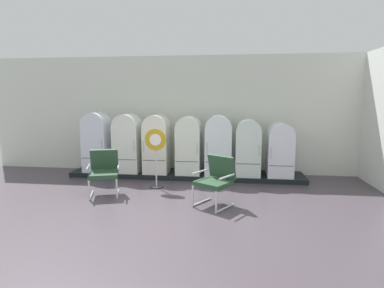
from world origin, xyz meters
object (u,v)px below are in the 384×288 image
(refrigerator_2, at_px, (157,142))
(refrigerator_4, at_px, (219,143))
(refrigerator_3, at_px, (189,143))
(refrigerator_0, at_px, (97,140))
(refrigerator_5, at_px, (248,146))
(refrigerator_6, at_px, (280,148))
(refrigerator_1, at_px, (128,141))
(sign_stand, at_px, (156,158))
(armchair_left, at_px, (104,170))
(armchair_right, at_px, (216,178))

(refrigerator_2, xyz_separation_m, refrigerator_4, (1.64, -0.01, -0.00))
(refrigerator_3, bearing_deg, refrigerator_4, -2.23)
(refrigerator_0, xyz_separation_m, refrigerator_5, (4.05, 0.05, -0.08))
(refrigerator_5, relative_size, refrigerator_6, 1.06)
(refrigerator_1, xyz_separation_m, refrigerator_2, (0.80, -0.01, -0.01))
(refrigerator_3, bearing_deg, refrigerator_1, -179.71)
(refrigerator_2, xyz_separation_m, refrigerator_3, (0.86, 0.02, -0.02))
(refrigerator_2, height_order, sign_stand, refrigerator_2)
(refrigerator_4, distance_m, sign_stand, 1.75)
(refrigerator_2, bearing_deg, armchair_left, -115.89)
(refrigerator_5, bearing_deg, refrigerator_2, -179.49)
(refrigerator_5, bearing_deg, armchair_left, -152.60)
(refrigerator_2, height_order, refrigerator_3, refrigerator_2)
(refrigerator_0, height_order, refrigerator_2, refrigerator_0)
(refrigerator_3, distance_m, armchair_right, 2.24)
(refrigerator_2, relative_size, sign_stand, 1.11)
(refrigerator_5, distance_m, refrigerator_6, 0.81)
(refrigerator_3, xyz_separation_m, sign_stand, (-0.64, -1.03, -0.21))
(refrigerator_1, bearing_deg, refrigerator_0, -177.45)
(refrigerator_4, height_order, armchair_left, refrigerator_4)
(armchair_right, bearing_deg, refrigerator_0, 149.01)
(refrigerator_6, relative_size, armchair_left, 1.39)
(refrigerator_1, height_order, armchair_right, refrigerator_1)
(refrigerator_0, bearing_deg, sign_stand, -27.53)
(refrigerator_2, height_order, refrigerator_4, refrigerator_4)
(refrigerator_3, bearing_deg, sign_stand, -121.89)
(refrigerator_6, bearing_deg, refrigerator_0, -179.57)
(refrigerator_2, xyz_separation_m, armchair_left, (-0.79, -1.63, -0.39))
(sign_stand, bearing_deg, armchair_right, -35.09)
(refrigerator_4, bearing_deg, sign_stand, -145.00)
(refrigerator_5, bearing_deg, refrigerator_0, -179.35)
(refrigerator_5, bearing_deg, refrigerator_4, -177.71)
(armchair_right, bearing_deg, refrigerator_3, 111.87)
(refrigerator_0, distance_m, armchair_right, 3.92)
(refrigerator_2, distance_m, armchair_right, 2.67)
(refrigerator_4, height_order, refrigerator_5, refrigerator_4)
(refrigerator_1, relative_size, refrigerator_2, 1.01)
(refrigerator_0, relative_size, refrigerator_2, 1.03)
(sign_stand, bearing_deg, refrigerator_0, 152.47)
(refrigerator_0, xyz_separation_m, refrigerator_4, (3.30, 0.02, -0.03))
(refrigerator_1, distance_m, refrigerator_3, 1.66)
(refrigerator_3, distance_m, refrigerator_5, 1.54)
(refrigerator_2, distance_m, armchair_left, 1.86)
(refrigerator_4, bearing_deg, armchair_left, -146.33)
(refrigerator_0, distance_m, refrigerator_1, 0.86)
(refrigerator_2, distance_m, refrigerator_5, 2.40)
(armchair_left, relative_size, sign_stand, 0.70)
(armchair_left, relative_size, armchair_right, 1.00)
(refrigerator_6, bearing_deg, refrigerator_4, -179.25)
(refrigerator_1, xyz_separation_m, refrigerator_5, (3.19, 0.01, -0.06))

